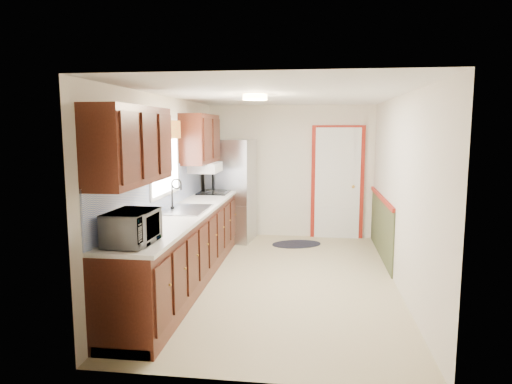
# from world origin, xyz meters

# --- Properties ---
(room_shell) EXTENTS (3.20, 5.20, 2.52)m
(room_shell) POSITION_xyz_m (0.00, 0.00, 1.20)
(room_shell) COLOR tan
(room_shell) RESTS_ON ground
(kitchen_run) EXTENTS (0.63, 4.00, 2.20)m
(kitchen_run) POSITION_xyz_m (-1.24, -0.29, 0.81)
(kitchen_run) COLOR #39150C
(kitchen_run) RESTS_ON ground
(back_wall_trim) EXTENTS (1.12, 2.30, 2.08)m
(back_wall_trim) POSITION_xyz_m (0.99, 2.21, 0.89)
(back_wall_trim) COLOR maroon
(back_wall_trim) RESTS_ON ground
(ceiling_fixture) EXTENTS (0.30, 0.30, 0.06)m
(ceiling_fixture) POSITION_xyz_m (-0.30, -0.20, 2.36)
(ceiling_fixture) COLOR #FFD88C
(ceiling_fixture) RESTS_ON room_shell
(microwave) EXTENTS (0.32, 0.56, 0.37)m
(microwave) POSITION_xyz_m (-1.20, -1.95, 1.13)
(microwave) COLOR white
(microwave) RESTS_ON kitchen_run
(refrigerator) EXTENTS (0.82, 0.79, 1.79)m
(refrigerator) POSITION_xyz_m (-1.02, 2.05, 0.90)
(refrigerator) COLOR #B7B7BC
(refrigerator) RESTS_ON ground
(rug) EXTENTS (0.98, 0.79, 0.01)m
(rug) POSITION_xyz_m (0.15, 1.86, 0.01)
(rug) COLOR black
(rug) RESTS_ON ground
(cooktop) EXTENTS (0.48, 0.58, 0.02)m
(cooktop) POSITION_xyz_m (-1.19, 1.40, 0.95)
(cooktop) COLOR black
(cooktop) RESTS_ON kitchen_run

